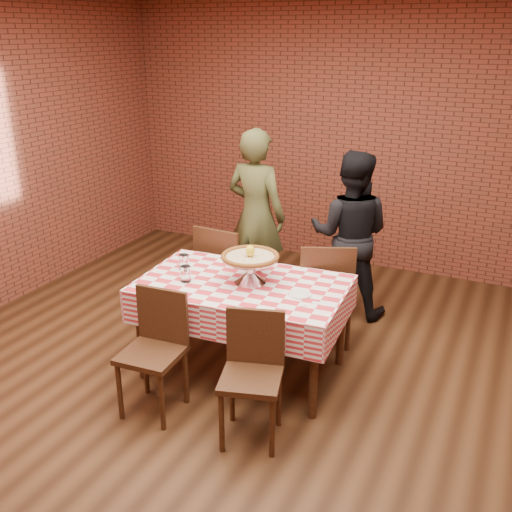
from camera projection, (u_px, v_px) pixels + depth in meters
name	position (u px, v px, depth m)	size (l,w,h in m)	color
ground	(233.00, 397.00, 4.31)	(6.00, 6.00, 0.00)	black
back_wall	(360.00, 137.00, 6.31)	(5.50, 5.50, 0.00)	brown
table	(243.00, 328.00, 4.51)	(1.52, 0.91, 0.75)	#442714
tablecloth	(243.00, 298.00, 4.42)	(1.56, 0.95, 0.26)	red
pizza_stand	(250.00, 270.00, 4.36)	(0.43, 0.43, 0.19)	silver
pizza	(250.00, 257.00, 4.32)	(0.43, 0.43, 0.03)	#CAB58A
lemon	(250.00, 251.00, 4.30)	(0.07, 0.07, 0.09)	yellow
water_glass_left	(186.00, 274.00, 4.38)	(0.08, 0.08, 0.12)	white
water_glass_right	(184.00, 262.00, 4.60)	(0.08, 0.08, 0.12)	white
side_plate	(300.00, 294.00, 4.17)	(0.16, 0.16, 0.01)	white
sweetener_packet_a	(303.00, 305.00, 4.01)	(0.05, 0.04, 0.01)	white
sweetener_packet_b	(316.00, 303.00, 4.04)	(0.05, 0.04, 0.01)	white
condiment_caddy	(260.00, 261.00, 4.57)	(0.11, 0.09, 0.16)	silver
chair_near_left	(151.00, 356.00, 4.00)	(0.39, 0.39, 0.87)	#442714
chair_near_right	(251.00, 382.00, 3.73)	(0.38, 0.38, 0.86)	#442714
chair_far_left	(229.00, 272.00, 5.32)	(0.45, 0.45, 0.93)	#442714
chair_far_right	(325.00, 290.00, 4.96)	(0.44, 0.44, 0.92)	#442714
diner_olive	(256.00, 216.00, 5.67)	(0.62, 0.40, 1.69)	#464926
diner_black	(350.00, 235.00, 5.35)	(0.75, 0.59, 1.55)	black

